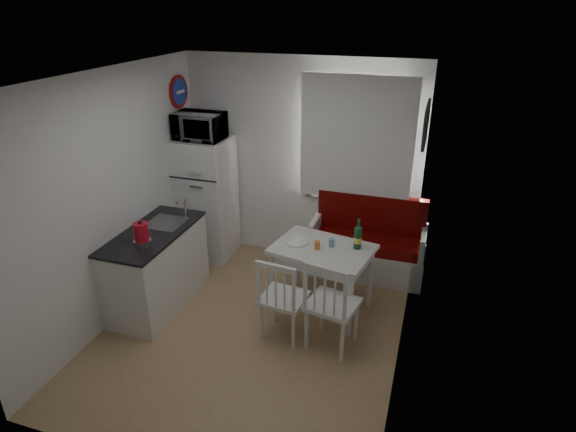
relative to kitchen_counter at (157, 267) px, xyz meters
name	(u,v)px	position (x,y,z in m)	size (l,w,h in m)	color
floor	(253,329)	(1.20, -0.16, -0.46)	(3.00, 3.50, 0.02)	tan
ceiling	(244,76)	(1.20, -0.16, 2.14)	(3.00, 3.50, 0.02)	white
wall_back	(301,163)	(1.20, 1.59, 0.84)	(3.00, 0.02, 2.60)	white
wall_front	(144,328)	(1.20, -1.91, 0.84)	(3.00, 0.02, 2.60)	white
wall_left	(114,199)	(-0.30, -0.16, 0.84)	(0.02, 3.50, 2.60)	white
wall_right	(411,240)	(2.70, -0.16, 0.84)	(0.02, 3.50, 2.60)	white
window	(357,143)	(1.90, 1.56, 1.17)	(1.22, 0.06, 1.47)	silver
curtain	(356,140)	(1.90, 1.49, 1.22)	(1.35, 0.02, 1.50)	white
kitchen_counter	(157,267)	(0.00, 0.00, 0.00)	(0.62, 1.32, 1.16)	silver
wall_sign	(179,92)	(-0.27, 1.29, 1.69)	(0.40, 0.40, 0.03)	#1A389F
picture_frame	(426,124)	(2.67, 0.94, 1.59)	(0.04, 0.52, 0.42)	black
bench	(367,249)	(2.14, 1.36, -0.12)	(1.40, 0.54, 1.00)	silver
dining_table	(323,255)	(1.79, 0.44, 0.23)	(1.15, 0.90, 0.77)	silver
chair_left	(281,292)	(1.54, -0.22, 0.12)	(0.48, 0.46, 0.50)	silver
chair_right	(331,298)	(2.04, -0.23, 0.16)	(0.54, 0.53, 0.53)	silver
fridge	(207,198)	(0.02, 1.24, 0.35)	(0.64, 0.64, 1.61)	white
microwave	(199,126)	(0.02, 1.19, 1.32)	(0.59, 0.40, 0.33)	white
kettle	(141,232)	(0.05, -0.26, 0.56)	(0.18, 0.18, 0.24)	red
wine_bottle	(358,234)	(2.14, 0.54, 0.48)	(0.08, 0.08, 0.34)	#164726
drinking_glass_orange	(317,245)	(1.74, 0.39, 0.36)	(0.06, 0.06, 0.09)	orange
drinking_glass_blue	(331,243)	(1.87, 0.49, 0.36)	(0.06, 0.06, 0.10)	#6EA8BC
plate	(296,242)	(1.49, 0.46, 0.32)	(0.25, 0.25, 0.02)	white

